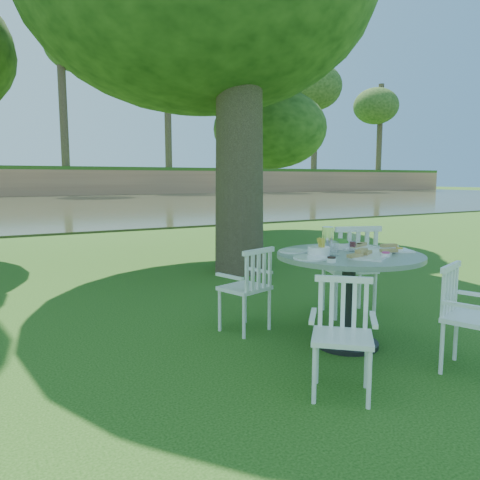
% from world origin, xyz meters
% --- Properties ---
extents(ground, '(140.00, 140.00, 0.00)m').
position_xyz_m(ground, '(0.00, 0.00, 0.00)').
color(ground, '#18410D').
rests_on(ground, ground).
extents(table, '(1.28, 1.28, 0.84)m').
position_xyz_m(table, '(0.43, -1.03, 0.66)').
color(table, black).
rests_on(table, ground).
extents(chair_ne, '(0.63, 0.61, 1.00)m').
position_xyz_m(chair_ne, '(1.08, -0.37, 0.59)').
color(chair_ne, white).
rests_on(chair_ne, ground).
extents(chair_nw, '(0.52, 0.50, 0.83)m').
position_xyz_m(chair_nw, '(-0.15, -0.28, 0.49)').
color(chair_nw, white).
rests_on(chair_nw, ground).
extents(chair_sw, '(0.56, 0.56, 0.81)m').
position_xyz_m(chair_sw, '(-0.23, -1.69, 0.47)').
color(chair_sw, white).
rests_on(chair_sw, ground).
extents(chair_se, '(0.53, 0.52, 0.83)m').
position_xyz_m(chair_se, '(0.83, -1.87, 0.49)').
color(chair_se, white).
rests_on(chair_se, ground).
extents(tableware, '(1.23, 0.91, 0.22)m').
position_xyz_m(tableware, '(0.38, -0.96, 0.88)').
color(tableware, white).
rests_on(tableware, table).
extents(tree_right, '(3.10, 3.10, 9.69)m').
position_xyz_m(tree_right, '(4.54, 7.56, 5.79)').
color(tree_right, black).
rests_on(tree_right, ground).
extents(river, '(100.00, 28.00, 0.12)m').
position_xyz_m(river, '(0.00, 23.00, 0.00)').
color(river, '#333720').
rests_on(river, ground).
extents(far_bank, '(100.00, 18.00, 15.20)m').
position_xyz_m(far_bank, '(0.28, 41.12, 7.25)').
color(far_bank, '#AB6F4F').
rests_on(far_bank, ground).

